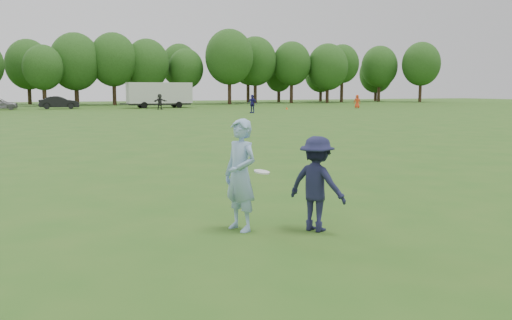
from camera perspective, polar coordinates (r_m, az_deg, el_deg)
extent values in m
plane|color=#295818|center=(9.67, 0.83, -7.00)|extent=(200.00, 200.00, 0.00)
imported|color=#8DB0DB|center=(9.23, -1.65, -1.60)|extent=(0.67, 0.81, 1.92)
imported|color=#1B1D3C|center=(9.29, 6.42, -2.50)|extent=(1.06, 1.21, 1.63)
imported|color=navy|center=(54.47, -0.41, 5.93)|extent=(1.01, 1.12, 1.83)
imported|color=#EF421C|center=(69.23, 10.61, 6.08)|extent=(0.97, 0.84, 1.68)
imported|color=#282828|center=(64.31, -10.09, 6.06)|extent=(1.78, 0.98, 1.83)
imported|color=black|center=(69.61, -20.02, 5.70)|extent=(4.70, 1.86, 1.52)
cone|color=#FF470D|center=(64.37, 3.26, 5.48)|extent=(0.28, 0.28, 0.30)
cylinder|color=white|center=(9.14, 0.62, -1.26)|extent=(0.32, 0.33, 0.08)
cube|color=silver|center=(70.21, -10.14, 6.98)|extent=(8.00, 2.50, 2.60)
cube|color=black|center=(70.23, -10.11, 5.83)|extent=(7.60, 2.30, 0.25)
cylinder|color=black|center=(68.56, -11.68, 5.67)|extent=(0.80, 0.25, 0.80)
cylinder|color=black|center=(71.01, -12.08, 5.72)|extent=(0.80, 0.25, 0.80)
cylinder|color=black|center=(69.54, -8.11, 5.78)|extent=(0.80, 0.25, 0.80)
cylinder|color=black|center=(71.96, -8.61, 5.82)|extent=(0.80, 0.25, 0.80)
cube|color=#333333|center=(69.40, -13.68, 5.76)|extent=(1.20, 0.15, 0.12)
cylinder|color=#332114|center=(81.30, -21.37, 6.36)|extent=(0.56, 0.56, 3.01)
ellipsoid|color=#204316|center=(81.35, -21.50, 9.06)|extent=(5.46, 5.46, 6.28)
cylinder|color=#332114|center=(83.91, -18.38, 6.59)|extent=(0.56, 0.56, 3.23)
ellipsoid|color=#204316|center=(84.00, -18.51, 9.80)|extent=(7.29, 7.29, 8.38)
cylinder|color=#332114|center=(84.41, -14.69, 6.91)|extent=(0.56, 0.56, 3.77)
ellipsoid|color=#204316|center=(84.51, -14.80, 10.19)|extent=(6.95, 6.95, 8.00)
cylinder|color=#332114|center=(85.86, -11.32, 6.87)|extent=(0.56, 0.56, 3.33)
ellipsoid|color=#204316|center=(85.94, -11.40, 9.88)|extent=(6.71, 6.71, 7.71)
cylinder|color=#332114|center=(87.55, -7.34, 6.93)|extent=(0.56, 0.56, 3.22)
ellipsoid|color=#204316|center=(87.61, -7.39, 9.52)|extent=(5.54, 5.54, 6.37)
cylinder|color=#332114|center=(86.65, -2.80, 7.28)|extent=(0.56, 0.56, 4.15)
ellipsoid|color=#204316|center=(86.79, -2.83, 10.78)|extent=(7.59, 7.59, 8.73)
cylinder|color=#332114|center=(92.07, -0.08, 7.24)|extent=(0.56, 0.56, 3.95)
ellipsoid|color=#204316|center=(92.19, -0.08, 10.36)|extent=(7.16, 7.16, 8.24)
cylinder|color=#332114|center=(93.36, 3.75, 7.21)|extent=(0.56, 0.56, 3.90)
ellipsoid|color=#204316|center=(93.46, 3.77, 10.10)|extent=(6.49, 6.49, 7.46)
cylinder|color=#332114|center=(95.28, 7.50, 6.95)|extent=(0.56, 0.56, 3.16)
ellipsoid|color=#204316|center=(95.35, 7.55, 9.68)|extent=(6.99, 6.99, 8.04)
cylinder|color=#332114|center=(99.61, 9.01, 7.27)|extent=(0.56, 0.56, 4.29)
ellipsoid|color=#204316|center=(99.71, 9.06, 9.97)|extent=(6.02, 6.02, 6.93)
cylinder|color=#332114|center=(105.97, 12.79, 7.02)|extent=(0.56, 0.56, 3.68)
ellipsoid|color=#204316|center=(106.05, 12.87, 9.57)|extent=(6.78, 6.78, 7.80)
cylinder|color=#332114|center=(104.56, 16.89, 6.96)|extent=(0.56, 0.56, 3.96)
ellipsoid|color=#204316|center=(104.66, 17.00, 9.65)|extent=(6.93, 6.93, 7.96)
cylinder|color=#332114|center=(91.97, -22.74, 6.45)|extent=(0.56, 0.56, 3.28)
ellipsoid|color=#204316|center=(92.04, -22.88, 9.26)|extent=(6.78, 6.78, 7.79)
cylinder|color=#332114|center=(90.71, -18.31, 6.59)|extent=(0.56, 0.56, 3.11)
ellipsoid|color=#204316|center=(90.76, -18.41, 9.01)|extent=(5.34, 5.34, 6.14)
cylinder|color=#332114|center=(93.33, -12.57, 6.93)|extent=(0.56, 0.56, 3.50)
ellipsoid|color=#204316|center=(93.38, -12.64, 9.26)|extent=(4.82, 4.82, 5.54)
cylinder|color=#332114|center=(95.60, -8.02, 7.13)|extent=(0.56, 0.56, 3.80)
ellipsoid|color=#204316|center=(95.68, -8.07, 9.88)|extent=(6.34, 6.34, 7.29)
cylinder|color=#332114|center=(97.74, -0.84, 7.22)|extent=(0.56, 0.56, 3.84)
ellipsoid|color=#204316|center=(97.81, -0.85, 9.62)|extent=(5.09, 5.09, 5.86)
cylinder|color=#332114|center=(98.89, 2.41, 6.85)|extent=(0.56, 0.56, 2.58)
ellipsoid|color=#204316|center=(98.91, 2.42, 8.80)|extent=(4.86, 4.86, 5.59)
cylinder|color=#332114|center=(104.52, 6.81, 6.86)|extent=(0.56, 0.56, 2.62)
ellipsoid|color=#204316|center=(104.55, 6.84, 9.00)|extent=(6.11, 6.11, 7.02)
cylinder|color=#332114|center=(109.58, 12.46, 6.74)|extent=(0.56, 0.56, 2.54)
ellipsoid|color=#204316|center=(109.61, 12.52, 8.84)|extent=(6.47, 6.47, 7.44)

